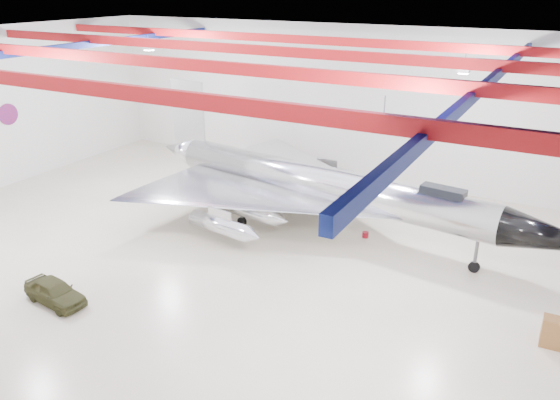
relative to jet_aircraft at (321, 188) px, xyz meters
The scene contains 14 objects.
floor 6.49m from the jet_aircraft, 119.67° to the right, with size 40.00×40.00×0.00m, color #BFB698.
wall_back 10.66m from the jet_aircraft, 106.80° to the left, with size 40.00×40.00×0.00m, color silver.
ceiling 10.37m from the jet_aircraft, 119.67° to the right, with size 40.00×40.00×0.00m, color #0A0F38.
ceiling_structure 9.82m from the jet_aircraft, 119.67° to the right, with size 39.50×29.50×1.08m.
wall_roundel 23.25m from the jet_aircraft, behind, with size 1.50×1.50×0.10m, color #B21414.
jet_aircraft is the anchor object (origin of this frame).
jeep 15.22m from the jet_aircraft, 118.33° to the right, with size 1.35×3.36×1.14m, color #37371B.
desk 14.57m from the jet_aircraft, 23.81° to the right, with size 1.37×0.69×1.26m, color brown.
crate_ply 10.49m from the jet_aircraft, behind, with size 0.46×0.37×0.32m, color olive.
toolbox_red 6.52m from the jet_aircraft, 143.46° to the left, with size 0.50×0.40×0.35m, color maroon.
parts_bin 3.93m from the jet_aircraft, 82.31° to the left, with size 0.59×0.47×0.41m, color olive.
crate_small 9.42m from the jet_aircraft, behind, with size 0.39×0.31×0.27m, color #59595B.
tool_chest 3.69m from the jet_aircraft, ahead, with size 0.36×0.36×0.33m, color maroon.
spares_box 3.25m from the jet_aircraft, 67.18° to the left, with size 0.37×0.37×0.33m, color #59595B.
Camera 1 is at (15.15, -21.97, 13.70)m, focal length 35.00 mm.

